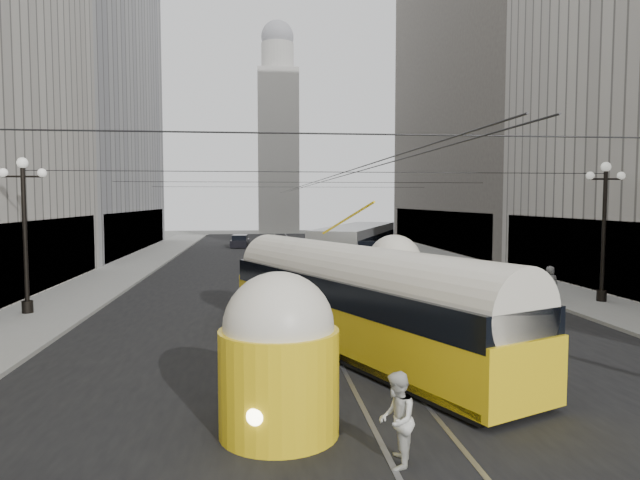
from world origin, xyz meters
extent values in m
cube|color=black|center=(0.00, 32.50, 0.00)|extent=(20.00, 85.00, 0.02)
cube|color=gray|center=(-12.00, 36.00, 0.07)|extent=(4.00, 72.00, 0.15)
cube|color=gray|center=(12.00, 36.00, 0.07)|extent=(4.00, 72.00, 0.15)
cube|color=gray|center=(-0.75, 32.50, 0.00)|extent=(0.12, 85.00, 0.04)
cube|color=gray|center=(0.75, 32.50, 0.00)|extent=(0.12, 85.00, 0.04)
cube|color=black|center=(-14.05, 24.00, 2.00)|extent=(0.10, 18.00, 3.60)
cube|color=#999999|center=(-20.00, 48.00, 14.00)|extent=(12.00, 28.00, 28.00)
cube|color=black|center=(-14.05, 48.00, 2.00)|extent=(0.10, 25.20, 3.60)
cube|color=black|center=(14.05, 22.00, 2.00)|extent=(0.10, 18.00, 3.60)
cube|color=#514C47|center=(20.00, 48.00, 16.00)|extent=(12.00, 32.00, 32.00)
cube|color=black|center=(14.05, 48.00, 2.00)|extent=(0.10, 28.80, 3.60)
cube|color=#B2AFA8|center=(0.00, 80.00, 12.00)|extent=(6.00, 6.00, 24.00)
cylinder|color=#B2AFA8|center=(0.00, 80.00, 26.00)|extent=(4.80, 4.80, 4.00)
sphere|color=gray|center=(0.00, 80.00, 28.96)|extent=(4.80, 4.80, 4.80)
cylinder|color=black|center=(-12.60, 18.00, 3.15)|extent=(0.18, 0.18, 6.00)
cylinder|color=black|center=(-12.60, 18.00, 0.40)|extent=(0.44, 0.44, 0.50)
cylinder|color=black|center=(-12.60, 18.00, 5.75)|extent=(1.60, 0.08, 0.08)
sphere|color=white|center=(-12.60, 18.00, 6.30)|extent=(0.44, 0.44, 0.44)
sphere|color=white|center=(-13.35, 18.00, 5.90)|extent=(0.36, 0.36, 0.36)
sphere|color=white|center=(-11.85, 18.00, 5.90)|extent=(0.36, 0.36, 0.36)
cylinder|color=black|center=(12.60, 18.00, 3.15)|extent=(0.18, 0.18, 6.00)
cylinder|color=black|center=(12.60, 18.00, 0.40)|extent=(0.44, 0.44, 0.50)
cylinder|color=black|center=(12.60, 18.00, 5.75)|extent=(1.60, 0.08, 0.08)
sphere|color=white|center=(12.60, 18.00, 6.30)|extent=(0.44, 0.44, 0.44)
sphere|color=white|center=(11.85, 18.00, 5.90)|extent=(0.36, 0.36, 0.36)
sphere|color=white|center=(13.35, 18.00, 5.90)|extent=(0.36, 0.36, 0.36)
cylinder|color=black|center=(0.00, 4.00, 6.00)|extent=(25.00, 0.03, 0.03)
cylinder|color=black|center=(0.00, 18.00, 6.00)|extent=(25.00, 0.03, 0.03)
cylinder|color=black|center=(0.00, 32.00, 6.00)|extent=(25.00, 0.03, 0.03)
cylinder|color=black|center=(0.00, 46.00, 6.00)|extent=(25.00, 0.03, 0.03)
cylinder|color=black|center=(0.00, 36.00, 5.80)|extent=(0.03, 72.00, 0.03)
cylinder|color=black|center=(0.40, 36.00, 5.80)|extent=(0.03, 72.00, 0.03)
cube|color=yellow|center=(-0.08, 10.94, 0.99)|extent=(7.62, 13.08, 1.61)
cube|color=black|center=(-0.08, 10.94, 0.24)|extent=(7.46, 12.72, 0.28)
cube|color=black|center=(-0.08, 10.94, 2.03)|extent=(7.55, 12.91, 0.80)
cylinder|color=silver|center=(-0.08, 10.94, 2.31)|extent=(7.28, 12.78, 2.17)
cylinder|color=yellow|center=(-2.73, 4.99, 1.09)|extent=(2.46, 2.46, 2.17)
sphere|color=silver|center=(-2.73, 4.99, 2.22)|extent=(2.27, 2.27, 2.27)
cylinder|color=yellow|center=(2.57, 16.89, 1.09)|extent=(2.46, 2.46, 2.17)
sphere|color=silver|center=(2.57, 16.89, 2.22)|extent=(2.27, 2.27, 2.27)
sphere|color=#FFF2BF|center=(-3.19, 3.94, 0.80)|extent=(0.36, 0.36, 0.36)
cube|color=#A4A7A9|center=(2.84, 27.53, 1.65)|extent=(7.19, 12.84, 3.19)
cube|color=black|center=(2.84, 27.53, 2.18)|extent=(7.04, 12.43, 1.17)
cube|color=black|center=(2.84, 21.20, 2.02)|extent=(2.31, 1.00, 1.49)
cylinder|color=black|center=(1.51, 23.26, 0.53)|extent=(0.30, 1.06, 1.06)
cylinder|color=black|center=(4.17, 23.26, 0.53)|extent=(0.30, 1.06, 1.06)
cylinder|color=black|center=(1.51, 31.81, 0.53)|extent=(0.30, 1.06, 1.06)
cylinder|color=black|center=(4.17, 31.81, 0.53)|extent=(0.30, 1.06, 1.06)
cube|color=white|center=(4.83, 43.61, 0.48)|extent=(2.22, 4.68, 0.81)
cube|color=black|center=(4.83, 43.61, 1.05)|extent=(1.84, 2.62, 0.76)
cylinder|color=black|center=(3.99, 42.07, 0.32)|extent=(0.22, 0.65, 0.65)
cylinder|color=black|center=(5.67, 42.07, 0.32)|extent=(0.22, 0.65, 0.65)
cylinder|color=black|center=(3.99, 45.16, 0.32)|extent=(0.22, 0.65, 0.65)
cylinder|color=black|center=(5.67, 45.16, 0.32)|extent=(0.22, 0.65, 0.65)
cube|color=black|center=(-4.94, 52.18, 0.43)|extent=(1.88, 4.10, 0.71)
cube|color=black|center=(-4.94, 52.18, 0.93)|extent=(1.58, 2.29, 0.67)
cylinder|color=black|center=(-5.68, 50.81, 0.29)|extent=(0.22, 0.57, 0.57)
cylinder|color=black|center=(-4.20, 50.81, 0.29)|extent=(0.22, 0.57, 0.57)
cylinder|color=black|center=(-5.68, 53.54, 0.29)|extent=(0.22, 0.57, 0.57)
cylinder|color=black|center=(-4.20, 53.54, 0.29)|extent=(0.22, 0.57, 0.57)
imported|color=#222328|center=(-3.01, 5.00, 0.80)|extent=(0.46, 0.63, 1.60)
imported|color=silver|center=(-0.68, 3.35, 0.86)|extent=(0.87, 0.99, 1.72)
imported|color=slate|center=(10.50, 18.78, 0.93)|extent=(0.84, 0.61, 1.57)
camera|label=1|loc=(-3.14, -6.41, 4.79)|focal=32.00mm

